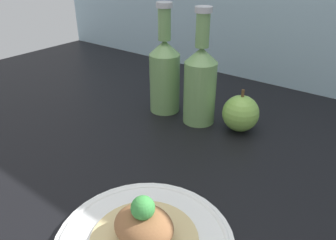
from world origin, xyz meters
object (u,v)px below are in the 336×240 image
Objects in this scene: cider_bottle_left at (165,73)px; apple at (241,113)px; plated_food at (144,228)px; cider_bottle_right at (200,82)px.

cider_bottle_left reaches higher than apple.
plated_food is 44.02cm from cider_bottle_left.
cider_bottle_right is at bearing 111.55° from plated_food.
cider_bottle_left reaches higher than plated_food.
apple is (19.77, 1.97, -5.81)cm from cider_bottle_left.
cider_bottle_right is (-14.25, 36.10, 6.34)cm from plated_food.
cider_bottle_left is (-24.39, 36.10, 6.34)cm from plated_food.
cider_bottle_left is 1.00× the size of cider_bottle_right.
apple is at bearing 11.53° from cider_bottle_right.
cider_bottle_right is at bearing -168.47° from apple.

